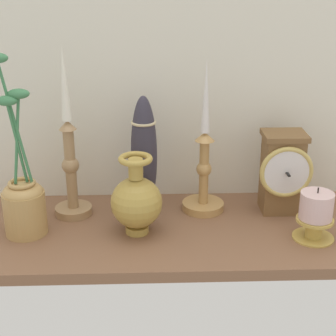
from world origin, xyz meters
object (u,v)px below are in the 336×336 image
(mantel_clock, at_px, (282,172))
(candlestick_tall_center, at_px, (70,163))
(brass_vase_bulbous, at_px, (136,200))
(tall_ceramic_vase, at_px, (144,154))
(pillar_candle_front, at_px, (315,214))
(candlestick_tall_left, at_px, (204,170))
(brass_vase_jar, at_px, (23,198))

(mantel_clock, bearing_deg, candlestick_tall_center, 179.97)
(candlestick_tall_center, bearing_deg, brass_vase_bulbous, -32.28)
(tall_ceramic_vase, bearing_deg, pillar_candle_front, -22.76)
(mantel_clock, xyz_separation_m, pillar_candle_front, (0.04, -0.13, -0.04))
(candlestick_tall_left, xyz_separation_m, pillar_candle_front, (0.22, -0.15, -0.04))
(mantel_clock, relative_size, brass_vase_bulbous, 1.08)
(candlestick_tall_left, height_order, brass_vase_jar, brass_vase_jar)
(candlestick_tall_left, distance_m, candlestick_tall_center, 0.30)
(brass_vase_jar, bearing_deg, candlestick_tall_center, 44.39)
(brass_vase_jar, bearing_deg, candlestick_tall_left, 14.46)
(candlestick_tall_left, bearing_deg, pillar_candle_front, -33.56)
(brass_vase_bulbous, relative_size, tall_ceramic_vase, 0.64)
(candlestick_tall_left, relative_size, brass_vase_bulbous, 2.03)
(candlestick_tall_center, distance_m, brass_vase_jar, 0.13)
(candlestick_tall_center, xyz_separation_m, brass_vase_jar, (-0.09, -0.09, -0.05))
(pillar_candle_front, bearing_deg, brass_vase_jar, 175.80)
(brass_vase_bulbous, distance_m, pillar_candle_front, 0.37)
(mantel_clock, xyz_separation_m, brass_vase_jar, (-0.57, -0.09, -0.02))
(brass_vase_jar, bearing_deg, brass_vase_bulbous, -1.47)
(candlestick_tall_center, relative_size, tall_ceramic_vase, 1.42)
(candlestick_tall_left, height_order, brass_vase_bulbous, candlestick_tall_left)
(pillar_candle_front, bearing_deg, mantel_clock, 107.39)
(candlestick_tall_left, xyz_separation_m, tall_ceramic_vase, (-0.14, 0.00, 0.04))
(brass_vase_bulbous, relative_size, brass_vase_jar, 0.46)
(brass_vase_jar, distance_m, tall_ceramic_vase, 0.28)
(mantel_clock, xyz_separation_m, candlestick_tall_left, (-0.18, 0.01, 0.00))
(candlestick_tall_center, bearing_deg, pillar_candle_front, -14.27)
(candlestick_tall_left, xyz_separation_m, candlestick_tall_center, (-0.30, -0.01, 0.03))
(mantel_clock, bearing_deg, pillar_candle_front, -72.61)
(candlestick_tall_center, xyz_separation_m, tall_ceramic_vase, (0.16, 0.02, 0.01))
(mantel_clock, relative_size, candlestick_tall_left, 0.53)
(mantel_clock, height_order, pillar_candle_front, mantel_clock)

